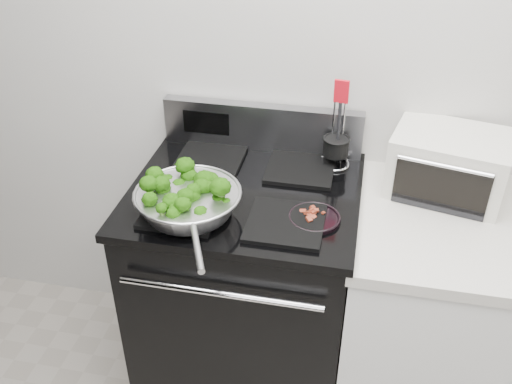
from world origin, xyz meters
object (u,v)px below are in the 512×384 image
(utensil_holder, at_px, (336,151))
(skillet, at_px, (188,201))
(toaster_oven, at_px, (448,163))
(gas_range, at_px, (246,288))
(bacon_plate, at_px, (315,215))

(utensil_holder, bearing_deg, skillet, -128.40)
(skillet, height_order, toaster_oven, toaster_oven)
(gas_range, bearing_deg, bacon_plate, -26.73)
(gas_range, height_order, bacon_plate, gas_range)
(gas_range, height_order, skillet, gas_range)
(gas_range, distance_m, toaster_oven, 0.89)
(gas_range, bearing_deg, toaster_oven, 15.14)
(toaster_oven, bearing_deg, skillet, -143.38)
(bacon_plate, distance_m, utensil_holder, 0.36)
(gas_range, relative_size, bacon_plate, 6.75)
(skillet, bearing_deg, bacon_plate, -15.26)
(bacon_plate, height_order, utensil_holder, utensil_holder)
(gas_range, relative_size, skillet, 2.16)
(bacon_plate, xyz_separation_m, utensil_holder, (0.03, 0.35, 0.04))
(gas_range, distance_m, skillet, 0.57)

